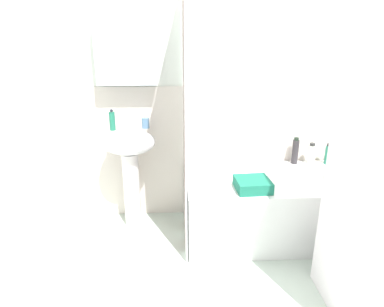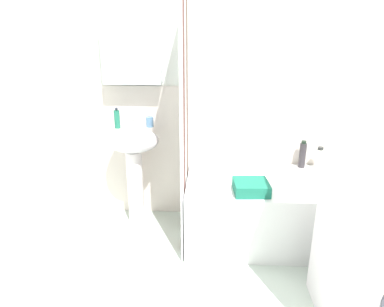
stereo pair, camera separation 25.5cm
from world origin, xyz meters
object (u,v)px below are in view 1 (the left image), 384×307
toothbrush_cup (146,123)px  conditioner_bottle (311,154)px  lotion_bottle (328,154)px  body_wash_bottle (295,151)px  sink (130,158)px  towel_folded (253,184)px  soap_dispenser (112,121)px  bathtub (274,206)px  shampoo_bottle (338,152)px

toothbrush_cup → conditioner_bottle: bearing=0.9°
lotion_bottle → body_wash_bottle: body_wash_bottle is taller
sink → towel_folded: size_ratio=3.49×
sink → soap_dispenser: (-0.13, 0.02, 0.31)m
lotion_bottle → towel_folded: lotion_bottle is taller
conditioner_bottle → towel_folded: size_ratio=0.78×
conditioner_bottle → bathtub: bearing=-143.4°
soap_dispenser → towel_folded: 1.23m
soap_dispenser → shampoo_bottle: bearing=2.3°
sink → conditioner_bottle: bearing=3.7°
lotion_bottle → body_wash_bottle: 0.29m
shampoo_bottle → body_wash_bottle: (-0.38, 0.02, 0.00)m
sink → shampoo_bottle: (1.83, 0.10, -0.01)m
toothbrush_cup → towel_folded: bearing=-30.5°
bathtub → soap_dispenser: bearing=171.0°
toothbrush_cup → body_wash_bottle: size_ratio=0.36×
lotion_bottle → conditioner_bottle: 0.15m
soap_dispenser → shampoo_bottle: soap_dispenser is taller
shampoo_bottle → lotion_bottle: 0.09m
sink → shampoo_bottle: 1.83m
soap_dispenser → lotion_bottle: size_ratio=0.91×
soap_dispenser → bathtub: size_ratio=0.12×
towel_folded → body_wash_bottle: bearing=47.1°
bathtub → body_wash_bottle: (0.25, 0.31, 0.37)m
conditioner_bottle → towel_folded: bearing=-141.3°
shampoo_bottle → bathtub: bearing=-155.2°
toothbrush_cup → towel_folded: 1.02m
sink → conditioner_bottle: 1.59m
shampoo_bottle → body_wash_bottle: bearing=176.4°
bathtub → towel_folded: bearing=-138.3°
towel_folded → lotion_bottle: bearing=32.7°
toothbrush_cup → bathtub: (1.06, -0.27, -0.66)m
lotion_bottle → body_wash_bottle: size_ratio=0.79×
shampoo_bottle → towel_folded: bearing=-149.8°
body_wash_bottle → toothbrush_cup: bearing=-177.9°
toothbrush_cup → conditioner_bottle: (1.45, 0.02, -0.31)m
soap_dispenser → toothbrush_cup: soap_dispenser is taller
shampoo_bottle → body_wash_bottle: body_wash_bottle is taller
conditioner_bottle → body_wash_bottle: 0.14m
sink → towel_folded: (0.96, -0.40, -0.08)m
bathtub → body_wash_bottle: body_wash_bottle is taller
conditioner_bottle → body_wash_bottle: size_ratio=0.81×
toothbrush_cup → conditioner_bottle: 1.48m
shampoo_bottle → lotion_bottle: size_ratio=1.25×
soap_dispenser → conditioner_bottle: soap_dispenser is taller
sink → toothbrush_cup: size_ratio=10.18×
sink → lotion_bottle: bearing=3.2°
soap_dispenser → toothbrush_cup: 0.27m
toothbrush_cup → shampoo_bottle: (1.69, 0.02, -0.29)m
sink → body_wash_bottle: (1.45, 0.13, -0.01)m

